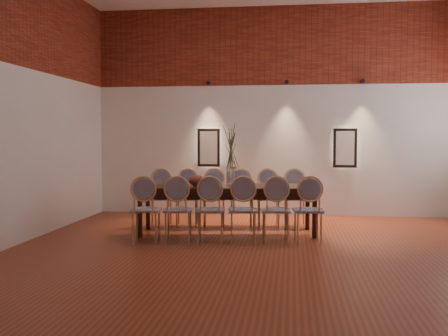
# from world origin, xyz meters

# --- Properties ---
(floor) EXTENTS (7.00, 7.00, 0.02)m
(floor) POSITION_xyz_m (0.00, 0.00, -0.01)
(floor) COLOR maroon
(floor) RESTS_ON ground
(wall_back) EXTENTS (7.00, 0.10, 4.00)m
(wall_back) POSITION_xyz_m (0.00, 3.55, 2.00)
(wall_back) COLOR silver
(wall_back) RESTS_ON ground
(wall_front) EXTENTS (7.00, 0.10, 4.00)m
(wall_front) POSITION_xyz_m (0.00, -3.55, 2.00)
(wall_front) COLOR silver
(wall_front) RESTS_ON ground
(wall_left) EXTENTS (0.10, 7.00, 4.00)m
(wall_left) POSITION_xyz_m (-3.55, 0.00, 2.00)
(wall_left) COLOR silver
(wall_left) RESTS_ON ground
(brick_band_back) EXTENTS (7.00, 0.02, 1.50)m
(brick_band_back) POSITION_xyz_m (0.00, 3.48, 3.25)
(brick_band_back) COLOR maroon
(brick_band_back) RESTS_ON ground
(brick_band_left) EXTENTS (0.02, 7.00, 1.50)m
(brick_band_left) POSITION_xyz_m (-3.48, 0.00, 3.25)
(brick_band_left) COLOR maroon
(brick_band_left) RESTS_ON ground
(niche_left) EXTENTS (0.36, 0.06, 0.66)m
(niche_left) POSITION_xyz_m (-1.30, 3.45, 1.30)
(niche_left) COLOR #FFEAC6
(niche_left) RESTS_ON wall_back
(niche_right) EXTENTS (0.36, 0.06, 0.66)m
(niche_right) POSITION_xyz_m (1.30, 3.45, 1.30)
(niche_right) COLOR #FFEAC6
(niche_right) RESTS_ON wall_back
(spot_fixture_left) EXTENTS (0.08, 0.10, 0.08)m
(spot_fixture_left) POSITION_xyz_m (-1.30, 3.42, 2.55)
(spot_fixture_left) COLOR black
(spot_fixture_left) RESTS_ON wall_back
(spot_fixture_mid) EXTENTS (0.08, 0.10, 0.08)m
(spot_fixture_mid) POSITION_xyz_m (0.20, 3.42, 2.55)
(spot_fixture_mid) COLOR black
(spot_fixture_mid) RESTS_ON wall_back
(spot_fixture_right) EXTENTS (0.08, 0.10, 0.08)m
(spot_fixture_right) POSITION_xyz_m (1.60, 3.42, 2.55)
(spot_fixture_right) COLOR black
(spot_fixture_right) RESTS_ON wall_back
(dining_table) EXTENTS (2.85, 1.20, 0.75)m
(dining_table) POSITION_xyz_m (-0.69, 1.43, 0.38)
(dining_table) COLOR #35140B
(dining_table) RESTS_ON floor
(chair_near_a) EXTENTS (0.49, 0.49, 0.94)m
(chair_near_a) POSITION_xyz_m (-1.76, 0.58, 0.47)
(chair_near_a) COLOR tan
(chair_near_a) RESTS_ON floor
(chair_near_b) EXTENTS (0.49, 0.49, 0.94)m
(chair_near_b) POSITION_xyz_m (-1.30, 0.63, 0.47)
(chair_near_b) COLOR tan
(chair_near_b) RESTS_ON floor
(chair_near_c) EXTENTS (0.49, 0.49, 0.94)m
(chair_near_c) POSITION_xyz_m (-0.84, 0.68, 0.47)
(chair_near_c) COLOR tan
(chair_near_c) RESTS_ON floor
(chair_near_d) EXTENTS (0.49, 0.49, 0.94)m
(chair_near_d) POSITION_xyz_m (-0.38, 0.73, 0.47)
(chair_near_d) COLOR tan
(chair_near_d) RESTS_ON floor
(chair_near_e) EXTENTS (0.49, 0.49, 0.94)m
(chair_near_e) POSITION_xyz_m (0.08, 0.78, 0.47)
(chair_near_e) COLOR tan
(chair_near_e) RESTS_ON floor
(chair_near_f) EXTENTS (0.49, 0.49, 0.94)m
(chair_near_f) POSITION_xyz_m (0.54, 0.83, 0.47)
(chair_near_f) COLOR tan
(chair_near_f) RESTS_ON floor
(chair_far_a) EXTENTS (0.49, 0.49, 0.94)m
(chair_far_a) POSITION_xyz_m (-1.92, 2.02, 0.47)
(chair_far_a) COLOR tan
(chair_far_a) RESTS_ON floor
(chair_far_b) EXTENTS (0.49, 0.49, 0.94)m
(chair_far_b) POSITION_xyz_m (-1.46, 2.07, 0.47)
(chair_far_b) COLOR tan
(chair_far_b) RESTS_ON floor
(chair_far_c) EXTENTS (0.49, 0.49, 0.94)m
(chair_far_c) POSITION_xyz_m (-1.00, 2.12, 0.47)
(chair_far_c) COLOR tan
(chair_far_c) RESTS_ON floor
(chair_far_d) EXTENTS (0.49, 0.49, 0.94)m
(chair_far_d) POSITION_xyz_m (-0.54, 2.17, 0.47)
(chair_far_d) COLOR tan
(chair_far_d) RESTS_ON floor
(chair_far_e) EXTENTS (0.49, 0.49, 0.94)m
(chair_far_e) POSITION_xyz_m (-0.08, 2.22, 0.47)
(chair_far_e) COLOR tan
(chair_far_e) RESTS_ON floor
(chair_far_f) EXTENTS (0.49, 0.49, 0.94)m
(chair_far_f) POSITION_xyz_m (0.38, 2.28, 0.47)
(chair_far_f) COLOR tan
(chair_far_f) RESTS_ON floor
(vase) EXTENTS (0.14, 0.14, 0.30)m
(vase) POSITION_xyz_m (-0.63, 1.43, 0.90)
(vase) COLOR silver
(vase) RESTS_ON dining_table
(dried_branches) EXTENTS (0.50, 0.50, 0.70)m
(dried_branches) POSITION_xyz_m (-0.63, 1.43, 1.35)
(dried_branches) COLOR #453C29
(dried_branches) RESTS_ON vase
(bowl) EXTENTS (0.24, 0.24, 0.18)m
(bowl) POSITION_xyz_m (-1.16, 1.32, 0.84)
(bowl) COLOR brown
(bowl) RESTS_ON dining_table
(book) EXTENTS (0.28, 0.21, 0.03)m
(book) POSITION_xyz_m (-0.97, 1.55, 0.77)
(book) COLOR #972678
(book) RESTS_ON dining_table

